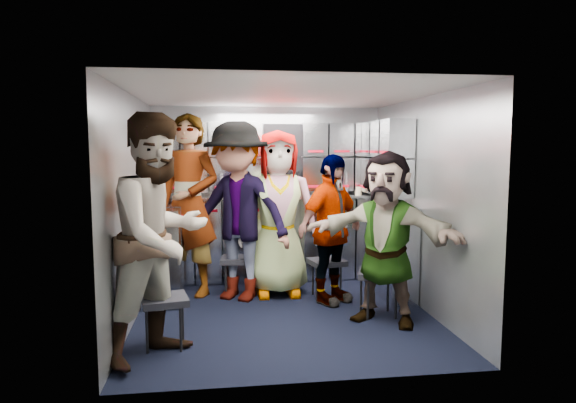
{
  "coord_description": "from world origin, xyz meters",
  "views": [
    {
      "loc": [
        -0.62,
        -4.83,
        1.62
      ],
      "look_at": [
        0.1,
        0.35,
        1.06
      ],
      "focal_mm": 32.0,
      "sensor_mm": 36.0,
      "label": 1
    }
  ],
  "objects": [
    {
      "name": "coffee_niche",
      "position": [
        0.18,
        1.41,
        1.47
      ],
      "size": [
        0.46,
        0.16,
        0.84
      ],
      "primitive_type": null,
      "color": "black",
      "rests_on": "wall_back"
    },
    {
      "name": "right_cabinet",
      "position": [
        1.25,
        0.6,
        0.5
      ],
      "size": [
        0.28,
        1.2,
        1.0
      ],
      "primitive_type": "cube",
      "color": "#999FA9",
      "rests_on": "ground"
    },
    {
      "name": "locker_bank_right",
      "position": [
        1.25,
        0.7,
        1.49
      ],
      "size": [
        0.28,
        1.0,
        0.82
      ],
      "primitive_type": "cube",
      "color": "#999FA9",
      "rests_on": "wall_right"
    },
    {
      "name": "wall_left",
      "position": [
        -1.4,
        0.0,
        1.05
      ],
      "size": [
        0.04,
        3.0,
        2.1
      ],
      "primitive_type": "cube",
      "color": "#91989F",
      "rests_on": "ground"
    },
    {
      "name": "bottle_left",
      "position": [
        -0.99,
        1.24,
        1.16
      ],
      "size": [
        0.07,
        0.07,
        0.27
      ],
      "primitive_type": "cylinder",
      "color": "white",
      "rests_on": "counter"
    },
    {
      "name": "ceiling",
      "position": [
        0.0,
        0.0,
        2.1
      ],
      "size": [
        2.8,
        3.0,
        0.02
      ],
      "primitive_type": "cube",
      "color": "silver",
      "rests_on": "wall_back"
    },
    {
      "name": "jump_seat_center",
      "position": [
        0.03,
        0.83,
        0.36
      ],
      "size": [
        0.43,
        0.42,
        0.41
      ],
      "rotation": [
        0.0,
        0.0,
        0.32
      ],
      "color": "black",
      "rests_on": "ground"
    },
    {
      "name": "cup_right",
      "position": [
        1.09,
        1.23,
        1.08
      ],
      "size": [
        0.08,
        0.08,
        0.1
      ],
      "primitive_type": "cylinder",
      "color": "tan",
      "rests_on": "counter"
    },
    {
      "name": "attendant_arc_c",
      "position": [
        0.03,
        0.65,
        0.9
      ],
      "size": [
        0.88,
        0.58,
        1.79
      ],
      "primitive_type": "imported",
      "rotation": [
        0.0,
        0.0,
        -0.01
      ],
      "color": "black",
      "rests_on": "ground"
    },
    {
      "name": "cup_left",
      "position": [
        -0.85,
        1.23,
        1.08
      ],
      "size": [
        0.07,
        0.07,
        0.1
      ],
      "primitive_type": "cylinder",
      "color": "tan",
      "rests_on": "counter"
    },
    {
      "name": "jump_seat_mid_right",
      "position": [
        0.53,
        0.45,
        0.37
      ],
      "size": [
        0.41,
        0.4,
        0.41
      ],
      "rotation": [
        0.0,
        0.0,
        0.21
      ],
      "color": "black",
      "rests_on": "ground"
    },
    {
      "name": "jump_seat_near_left",
      "position": [
        -1.05,
        -0.73,
        0.37
      ],
      "size": [
        0.41,
        0.4,
        0.42
      ],
      "rotation": [
        0.0,
        0.0,
        0.2
      ],
      "color": "black",
      "rests_on": "ground"
    },
    {
      "name": "attendant_arc_b",
      "position": [
        -0.41,
        0.54,
        0.94
      ],
      "size": [
        1.4,
        1.21,
        1.88
      ],
      "primitive_type": "imported",
      "rotation": [
        0.0,
        0.0,
        -0.53
      ],
      "color": "black",
      "rests_on": "ground"
    },
    {
      "name": "attendant_arc_a",
      "position": [
        -1.05,
        -0.91,
        0.94
      ],
      "size": [
        1.14,
        1.15,
        1.87
      ],
      "primitive_type": "imported",
      "rotation": [
        0.0,
        0.0,
        0.83
      ],
      "color": "black",
      "rests_on": "ground"
    },
    {
      "name": "wall_right",
      "position": [
        1.4,
        0.0,
        1.05
      ],
      "size": [
        0.04,
        3.0,
        2.1
      ],
      "primitive_type": "cube",
      "color": "#91989F",
      "rests_on": "ground"
    },
    {
      "name": "bottle_right",
      "position": [
        0.93,
        1.24,
        1.17
      ],
      "size": [
        0.06,
        0.06,
        0.27
      ],
      "primitive_type": "cylinder",
      "color": "white",
      "rests_on": "counter"
    },
    {
      "name": "attendant_standing",
      "position": [
        -0.93,
        0.79,
        0.99
      ],
      "size": [
        0.86,
        0.77,
        1.97
      ],
      "primitive_type": "imported",
      "rotation": [
        0.0,
        0.0,
        -0.52
      ],
      "color": "black",
      "rests_on": "ground"
    },
    {
      "name": "counter",
      "position": [
        0.0,
        1.29,
        1.01
      ],
      "size": [
        2.68,
        0.42,
        0.03
      ],
      "primitive_type": "cube",
      "color": "silver",
      "rests_on": "cart_bank_back"
    },
    {
      "name": "jump_seat_near_right",
      "position": [
        0.89,
        -0.21,
        0.39
      ],
      "size": [
        0.46,
        0.45,
        0.44
      ],
      "rotation": [
        0.0,
        0.0,
        -0.33
      ],
      "color": "black",
      "rests_on": "ground"
    },
    {
      "name": "cart_bank_back",
      "position": [
        0.0,
        1.29,
        0.49
      ],
      "size": [
        2.68,
        0.38,
        0.99
      ],
      "primitive_type": "cube",
      "color": "#999FA9",
      "rests_on": "ground"
    },
    {
      "name": "attendant_arc_d",
      "position": [
        0.53,
        0.27,
        0.77
      ],
      "size": [
        0.95,
        0.85,
        1.54
      ],
      "primitive_type": "imported",
      "rotation": [
        0.0,
        0.0,
        0.65
      ],
      "color": "black",
      "rests_on": "ground"
    },
    {
      "name": "jump_seat_mid_left",
      "position": [
        -0.41,
        0.72,
        0.36
      ],
      "size": [
        0.38,
        0.37,
        0.41
      ],
      "rotation": [
        0.0,
        0.0,
        -0.12
      ],
      "color": "black",
      "rests_on": "ground"
    },
    {
      "name": "bottle_mid",
      "position": [
        -0.57,
        1.24,
        1.17
      ],
      "size": [
        0.07,
        0.07,
        0.28
      ],
      "primitive_type": "cylinder",
      "color": "white",
      "rests_on": "counter"
    },
    {
      "name": "floor",
      "position": [
        0.0,
        0.0,
        0.0
      ],
      "size": [
        3.0,
        3.0,
        0.0
      ],
      "primitive_type": "plane",
      "color": "black",
      "rests_on": "ground"
    },
    {
      "name": "locker_bank_back",
      "position": [
        0.0,
        1.35,
        1.49
      ],
      "size": [
        2.68,
        0.28,
        0.82
      ],
      "primitive_type": "cube",
      "color": "#999FA9",
      "rests_on": "wall_back"
    },
    {
      "name": "red_latch_strip",
      "position": [
        0.0,
        1.09,
        0.88
      ],
      "size": [
        2.6,
        0.02,
        0.03
      ],
      "primitive_type": "cube",
      "color": "#B8051A",
      "rests_on": "cart_bank_back"
    },
    {
      "name": "attendant_arc_e",
      "position": [
        0.89,
        -0.39,
        0.79
      ],
      "size": [
        1.46,
        1.25,
        1.58
      ],
      "primitive_type": "imported",
      "rotation": [
        0.0,
        0.0,
        -0.64
      ],
      "color": "black",
      "rests_on": "ground"
    },
    {
      "name": "wall_back",
      "position": [
        0.0,
        1.5,
        1.05
      ],
      "size": [
        2.8,
        0.04,
        2.1
      ],
      "primitive_type": "cube",
      "color": "#91989F",
      "rests_on": "ground"
    },
    {
      "name": "cart_bank_left",
      "position": [
        -1.19,
        0.56,
        0.49
      ],
      "size": [
        0.38,
        0.76,
        0.99
      ],
      "primitive_type": "cube",
      "color": "#999FA9",
      "rests_on": "ground"
    }
  ]
}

